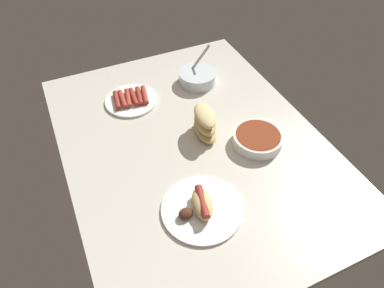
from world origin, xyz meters
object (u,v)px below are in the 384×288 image
at_px(plate_hotdog_assembled, 201,207).
at_px(plate_sausages, 131,99).
at_px(bowl_coleslaw, 198,77).
at_px(bowl_chili, 258,139).
at_px(bread_stack, 205,123).

xyz_separation_m(plate_hotdog_assembled, plate_sausages, (0.59, 0.04, -0.01)).
bearing_deg(plate_sausages, bowl_coleslaw, -88.56).
distance_m(bowl_chili, plate_sausages, 0.54).
xyz_separation_m(bowl_coleslaw, bread_stack, (-0.30, 0.11, 0.03)).
bearing_deg(bowl_coleslaw, bowl_chili, -174.81).
relative_size(bowl_coleslaw, bowl_chili, 0.89).
bearing_deg(plate_sausages, bread_stack, -147.16).
height_order(bowl_chili, plate_sausages, bowl_chili).
height_order(plate_hotdog_assembled, plate_sausages, plate_hotdog_assembled).
bearing_deg(plate_hotdog_assembled, bread_stack, -27.58).
height_order(bowl_chili, plate_hotdog_assembled, plate_hotdog_assembled).
bearing_deg(bowl_chili, bowl_coleslaw, 5.19).
xyz_separation_m(bowl_coleslaw, plate_hotdog_assembled, (-0.60, 0.27, -0.01)).
relative_size(bowl_coleslaw, plate_hotdog_assembled, 0.63).
height_order(bread_stack, plate_hotdog_assembled, bread_stack).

